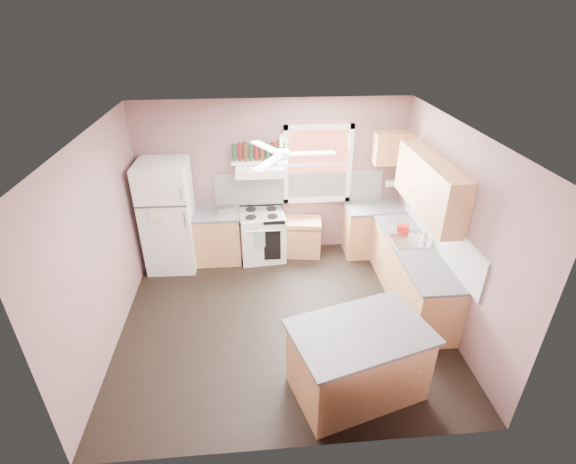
{
  "coord_description": "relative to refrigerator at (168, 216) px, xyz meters",
  "views": [
    {
      "loc": [
        -0.34,
        -4.65,
        3.99
      ],
      "look_at": [
        0.1,
        0.3,
        1.25
      ],
      "focal_mm": 26.0,
      "sensor_mm": 36.0,
      "label": 1
    }
  ],
  "objects": [
    {
      "name": "floor",
      "position": [
        1.76,
        -1.59,
        -0.92
      ],
      "size": [
        4.5,
        4.5,
        0.0
      ],
      "primitive_type": "plane",
      "color": "black",
      "rests_on": "ground"
    },
    {
      "name": "ceiling",
      "position": [
        1.76,
        -1.59,
        1.78
      ],
      "size": [
        4.5,
        4.5,
        0.0
      ],
      "primitive_type": "plane",
      "color": "white",
      "rests_on": "ground"
    },
    {
      "name": "wall_back",
      "position": [
        1.76,
        0.44,
        0.43
      ],
      "size": [
        4.5,
        0.05,
        2.7
      ],
      "primitive_type": "cube",
      "color": "#7A5756",
      "rests_on": "ground"
    },
    {
      "name": "wall_right",
      "position": [
        4.03,
        -1.59,
        0.43
      ],
      "size": [
        0.05,
        4.0,
        2.7
      ],
      "primitive_type": "cube",
      "color": "#7A5756",
      "rests_on": "ground"
    },
    {
      "name": "wall_left",
      "position": [
        -0.52,
        -1.59,
        0.43
      ],
      "size": [
        0.05,
        4.0,
        2.7
      ],
      "primitive_type": "cube",
      "color": "#7A5756",
      "rests_on": "ground"
    },
    {
      "name": "backsplash_back",
      "position": [
        2.21,
        0.4,
        0.25
      ],
      "size": [
        2.9,
        0.03,
        0.55
      ],
      "primitive_type": "cube",
      "color": "white",
      "rests_on": "wall_back"
    },
    {
      "name": "backsplash_right",
      "position": [
        3.99,
        -1.29,
        0.25
      ],
      "size": [
        0.03,
        2.6,
        0.55
      ],
      "primitive_type": "cube",
      "color": "white",
      "rests_on": "wall_right"
    },
    {
      "name": "window_view",
      "position": [
        2.51,
        0.39,
        0.68
      ],
      "size": [
        1.0,
        0.02,
        1.2
      ],
      "primitive_type": "cube",
      "color": "brown",
      "rests_on": "wall_back"
    },
    {
      "name": "window_frame",
      "position": [
        2.51,
        0.37,
        0.68
      ],
      "size": [
        1.16,
        0.07,
        1.36
      ],
      "primitive_type": "cube",
      "color": "white",
      "rests_on": "wall_back"
    },
    {
      "name": "refrigerator",
      "position": [
        0.0,
        0.0,
        0.0
      ],
      "size": [
        0.8,
        0.78,
        1.85
      ],
      "primitive_type": "cube",
      "rotation": [
        0.0,
        0.0,
        -0.02
      ],
      "color": "white",
      "rests_on": "floor"
    },
    {
      "name": "base_cabinet_left",
      "position": [
        0.7,
        0.11,
        -0.49
      ],
      "size": [
        0.9,
        0.6,
        0.86
      ],
      "primitive_type": "cube",
      "color": "#A87046",
      "rests_on": "floor"
    },
    {
      "name": "counter_left",
      "position": [
        0.7,
        0.11,
        -0.04
      ],
      "size": [
        0.92,
        0.62,
        0.04
      ],
      "primitive_type": "cube",
      "color": "#515154",
      "rests_on": "base_cabinet_left"
    },
    {
      "name": "toaster",
      "position": [
        0.94,
        0.1,
        0.07
      ],
      "size": [
        0.29,
        0.19,
        0.18
      ],
      "primitive_type": "cube",
      "rotation": [
        0.0,
        0.0,
        0.1
      ],
      "color": "silver",
      "rests_on": "counter_left"
    },
    {
      "name": "stove",
      "position": [
        1.53,
        0.11,
        -0.49
      ],
      "size": [
        0.8,
        0.71,
        0.86
      ],
      "primitive_type": "cube",
      "rotation": [
        0.0,
        0.0,
        0.09
      ],
      "color": "white",
      "rests_on": "floor"
    },
    {
      "name": "range_hood",
      "position": [
        1.53,
        0.16,
        0.7
      ],
      "size": [
        0.78,
        0.5,
        0.14
      ],
      "primitive_type": "cube",
      "color": "white",
      "rests_on": "wall_back"
    },
    {
      "name": "bottle_shelf",
      "position": [
        1.53,
        0.28,
        0.8
      ],
      "size": [
        0.9,
        0.26,
        0.03
      ],
      "primitive_type": "cube",
      "color": "white",
      "rests_on": "range_hood"
    },
    {
      "name": "cart",
      "position": [
        2.23,
        0.16,
        -0.59
      ],
      "size": [
        0.73,
        0.54,
        0.67
      ],
      "primitive_type": "cube",
      "rotation": [
        0.0,
        0.0,
        -0.15
      ],
      "color": "#A87046",
      "rests_on": "floor"
    },
    {
      "name": "base_cabinet_corner",
      "position": [
        3.51,
        0.11,
        -0.49
      ],
      "size": [
        1.0,
        0.6,
        0.86
      ],
      "primitive_type": "cube",
      "color": "#A87046",
      "rests_on": "floor"
    },
    {
      "name": "base_cabinet_right",
      "position": [
        3.71,
        -1.29,
        -0.49
      ],
      "size": [
        0.6,
        2.2,
        0.86
      ],
      "primitive_type": "cube",
      "color": "#A87046",
      "rests_on": "floor"
    },
    {
      "name": "counter_corner",
      "position": [
        3.51,
        0.11,
        -0.04
      ],
      "size": [
        1.02,
        0.62,
        0.04
      ],
      "primitive_type": "cube",
      "color": "#515154",
      "rests_on": "base_cabinet_corner"
    },
    {
      "name": "counter_right",
      "position": [
        3.7,
        -1.29,
        -0.04
      ],
      "size": [
        0.62,
        2.22,
        0.04
      ],
      "primitive_type": "cube",
      "color": "#515154",
      "rests_on": "base_cabinet_right"
    },
    {
      "name": "sink",
      "position": [
        3.7,
        -1.09,
        -0.03
      ],
      "size": [
        0.55,
        0.45,
        0.03
      ],
      "primitive_type": "cube",
      "color": "silver",
      "rests_on": "counter_right"
    },
    {
      "name": "faucet",
      "position": [
        3.86,
        -1.09,
        0.05
      ],
      "size": [
        0.03,
        0.03,
        0.14
      ],
      "primitive_type": "cylinder",
      "color": "silver",
      "rests_on": "sink"
    },
    {
      "name": "upper_cabinet_right",
      "position": [
        3.84,
        -1.09,
        0.86
      ],
      "size": [
        0.33,
        1.8,
        0.76
      ],
      "primitive_type": "cube",
      "color": "#A87046",
      "rests_on": "wall_right"
    },
    {
      "name": "upper_cabinet_corner",
      "position": [
        3.71,
        0.24,
        0.98
      ],
      "size": [
        0.6,
        0.33,
        0.52
      ],
      "primitive_type": "cube",
      "color": "#A87046",
      "rests_on": "wall_back"
    },
    {
      "name": "paper_towel",
      "position": [
        3.83,
        0.27,
        0.33
      ],
      "size": [
        0.26,
        0.12,
        0.12
      ],
      "primitive_type": "cylinder",
      "rotation": [
        0.0,
        1.57,
        0.0
      ],
      "color": "white",
      "rests_on": "wall_back"
    },
    {
      "name": "island",
      "position": [
        2.5,
        -2.91,
        -0.49
      ],
      "size": [
        1.59,
        1.24,
        0.86
      ],
      "primitive_type": "cube",
      "rotation": [
        0.0,
        0.0,
        0.28
      ],
      "color": "#A87046",
      "rests_on": "floor"
    },
    {
      "name": "island_top",
      "position": [
        2.5,
        -2.91,
        -0.04
      ],
      "size": [
        1.69,
        1.34,
        0.04
      ],
      "primitive_type": "cube",
      "rotation": [
        0.0,
        0.0,
        0.28
      ],
      "color": "#515154",
      "rests_on": "island"
    },
    {
      "name": "ceiling_fan_hub",
      "position": [
        1.76,
        -1.59,
        1.53
      ],
      "size": [
        0.2,
        0.2,
        0.08
      ],
      "primitive_type": "cylinder",
      "color": "white",
      "rests_on": "ceiling"
    },
    {
      "name": "soap_bottle",
      "position": [
        3.88,
        -1.14,
        0.09
      ],
      "size": [
        0.1,
        0.1,
        0.22
      ],
      "primitive_type": "imported",
      "rotation": [
        0.0,
        0.0,
        4.9
      ],
      "color": "silver",
      "rests_on": "counter_right"
    },
    {
      "name": "red_caddy",
      "position": [
        3.68,
        -0.79,
        0.03
      ],
      "size": [
        0.21,
        0.18,
        0.1
      ],
      "primitive_type": "cube",
      "rotation": [
        0.0,
        0.0,
        -0.4
      ],
      "color": "red",
      "rests_on": "counter_right"
    },
    {
      "name": "wine_bottles",
      "position": [
        1.53,
        0.28,
        0.96
      ],
      "size": [
        0.86,
        0.06,
        0.31
      ],
      "color": "#143819",
      "rests_on": "bottle_shelf"
    }
  ]
}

